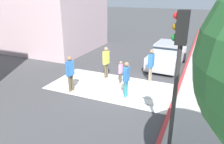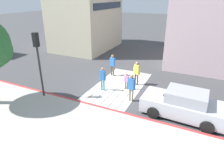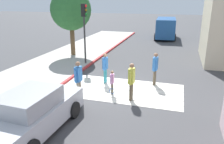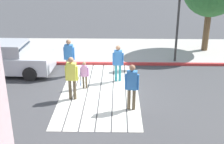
# 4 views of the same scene
# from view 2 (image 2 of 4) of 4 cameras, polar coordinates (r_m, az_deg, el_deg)

# --- Properties ---
(ground_plane) EXTENTS (120.00, 120.00, 0.00)m
(ground_plane) POSITION_cam_2_polar(r_m,az_deg,el_deg) (14.26, 2.04, -4.18)
(ground_plane) COLOR #424244
(crosswalk_stripes) EXTENTS (6.40, 3.25, 0.01)m
(crosswalk_stripes) POSITION_cam_2_polar(r_m,az_deg,el_deg) (14.26, 2.04, -4.16)
(crosswalk_stripes) COLOR silver
(crosswalk_stripes) RESTS_ON ground
(sidewalk_west) EXTENTS (4.80, 40.00, 0.12)m
(sidewalk_west) POSITION_cam_2_polar(r_m,az_deg,el_deg) (10.09, -11.15, -16.56)
(sidewalk_west) COLOR #ADA8A0
(sidewalk_west) RESTS_ON ground
(curb_painted) EXTENTS (0.16, 40.00, 0.13)m
(curb_painted) POSITION_cam_2_polar(r_m,az_deg,el_deg) (11.68, -4.36, -10.24)
(curb_painted) COLOR #BC3333
(curb_painted) RESTS_ON ground
(building_far_north) EXTENTS (8.00, 6.03, 9.36)m
(building_far_north) POSITION_cam_2_polar(r_m,az_deg,el_deg) (24.14, -7.78, 17.94)
(building_far_north) COLOR beige
(building_far_north) RESTS_ON ground
(building_far_south) EXTENTS (8.00, 7.04, 7.27)m
(building_far_south) POSITION_cam_2_polar(r_m,az_deg,el_deg) (20.49, 27.63, 12.11)
(building_far_south) COLOR beige
(building_far_south) RESTS_ON ground
(car_parked_near_curb) EXTENTS (2.13, 4.37, 1.57)m
(car_parked_near_curb) POSITION_cam_2_polar(r_m,az_deg,el_deg) (11.26, 20.25, -9.03)
(car_parked_near_curb) COLOR silver
(car_parked_near_curb) RESTS_ON ground
(traffic_light_corner) EXTENTS (0.39, 0.28, 4.24)m
(traffic_light_corner) POSITION_cam_2_polar(r_m,az_deg,el_deg) (12.47, -21.10, 5.41)
(traffic_light_corner) COLOR #2D2D2D
(traffic_light_corner) RESTS_ON ground
(pedestrian_adult_lead) EXTENTS (0.23, 0.50, 1.71)m
(pedestrian_adult_lead) POSITION_cam_2_polar(r_m,az_deg,el_deg) (13.25, -2.80, -1.56)
(pedestrian_adult_lead) COLOR teal
(pedestrian_adult_lead) RESTS_ON ground
(pedestrian_adult_trailing) EXTENTS (0.27, 0.53, 1.81)m
(pedestrian_adult_trailing) POSITION_cam_2_polar(r_m,az_deg,el_deg) (11.92, 5.79, -4.14)
(pedestrian_adult_trailing) COLOR gray
(pedestrian_adult_trailing) RESTS_ON ground
(pedestrian_adult_side) EXTENTS (0.27, 0.52, 1.81)m
(pedestrian_adult_side) POSITION_cam_2_polar(r_m,az_deg,el_deg) (15.69, 0.14, 2.50)
(pedestrian_adult_side) COLOR brown
(pedestrian_adult_side) RESTS_ON ground
(pedestrian_teen_behind) EXTENTS (0.26, 0.52, 1.80)m
(pedestrian_teen_behind) POSITION_cam_2_polar(r_m,az_deg,el_deg) (14.19, 7.32, 0.14)
(pedestrian_teen_behind) COLOR brown
(pedestrian_teen_behind) RESTS_ON ground
(pedestrian_child_with_racket) EXTENTS (0.28, 0.38, 1.23)m
(pedestrian_child_with_racket) POSITION_cam_2_polar(r_m,az_deg,el_deg) (13.53, 4.34, -2.51)
(pedestrian_child_with_racket) COLOR brown
(pedestrian_child_with_racket) RESTS_ON ground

